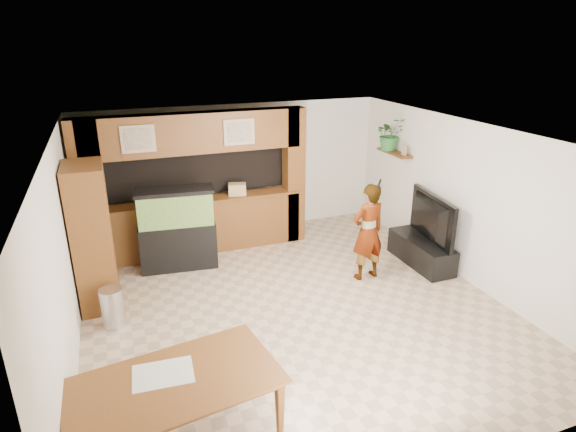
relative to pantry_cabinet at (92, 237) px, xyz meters
name	(u,v)px	position (x,y,z in m)	size (l,w,h in m)	color
floor	(293,306)	(2.70, -1.14, -1.08)	(6.50, 6.50, 0.00)	tan
ceiling	(294,135)	(2.70, -1.14, 1.52)	(6.50, 6.50, 0.00)	white
wall_back	(235,170)	(2.70, 2.11, 0.22)	(6.00, 6.00, 0.00)	silver
wall_left	(63,259)	(-0.30, -1.14, 0.22)	(6.50, 6.50, 0.00)	silver
wall_right	(466,202)	(5.70, -1.14, 0.22)	(6.50, 6.50, 0.00)	silver
partition	(193,182)	(1.75, 1.49, 0.23)	(4.20, 0.99, 2.60)	brown
wall_clock	(63,188)	(-0.27, -0.14, 0.82)	(0.05, 0.25, 0.25)	black
wall_shelf	(394,153)	(5.55, 0.81, 0.62)	(0.25, 0.90, 0.04)	brown
pantry_cabinet	(92,237)	(0.00, 0.00, 0.00)	(0.54, 0.89, 2.17)	brown
trash_can	(113,308)	(0.16, -0.73, -0.80)	(0.31, 0.31, 0.58)	#B2B2B7
aquarium	(177,230)	(1.31, 0.81, -0.39)	(1.29, 0.48, 1.43)	black
tv_stand	(421,252)	(5.35, -0.59, -0.85)	(0.51, 1.39, 0.46)	black
television	(425,218)	(5.35, -0.59, -0.22)	(1.41, 0.18, 0.81)	black
photo_frame	(404,151)	(5.55, 0.49, 0.72)	(0.03, 0.13, 0.18)	tan
potted_plant	(390,134)	(5.52, 0.96, 0.95)	(0.57, 0.50, 0.64)	#2B6C31
person	(368,232)	(4.18, -0.70, -0.26)	(0.60, 0.39, 1.64)	#9D7956
microphone	(379,183)	(4.23, -0.86, 0.60)	(0.03, 0.03, 0.15)	black
dining_table	(178,413)	(0.70, -3.14, -0.73)	(2.03, 1.13, 0.71)	brown
newspaper_a	(163,374)	(0.61, -2.96, -0.37)	(0.59, 0.43, 0.01)	silver
counter_box	(237,189)	(2.53, 1.31, 0.06)	(0.32, 0.21, 0.21)	tan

